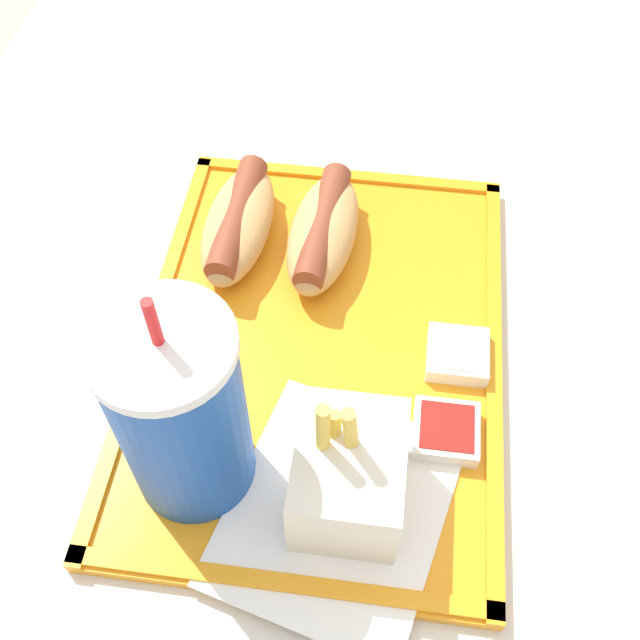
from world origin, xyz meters
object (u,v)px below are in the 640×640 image
(soda_cup, at_px, (181,413))
(fries_carton, at_px, (343,474))
(hot_dog_far, at_px, (238,222))
(sauce_cup_mayo, at_px, (458,352))
(sauce_cup_ketchup, at_px, (446,431))
(hot_dog_near, at_px, (323,231))

(soda_cup, relative_size, fries_carton, 1.74)
(hot_dog_far, xyz_separation_m, fries_carton, (-0.23, -0.12, 0.01))
(sauce_cup_mayo, bearing_deg, soda_cup, 123.32)
(soda_cup, bearing_deg, sauce_cup_ketchup, -74.50)
(hot_dog_near, relative_size, sauce_cup_ketchup, 3.02)
(hot_dog_far, height_order, sauce_cup_mayo, hot_dog_far)
(fries_carton, bearing_deg, hot_dog_near, 10.59)
(hot_dog_far, bearing_deg, fries_carton, -152.79)
(sauce_cup_mayo, bearing_deg, hot_dog_near, 49.82)
(sauce_cup_ketchup, bearing_deg, soda_cup, 105.50)
(fries_carton, bearing_deg, hot_dog_far, 27.21)
(fries_carton, xyz_separation_m, sauce_cup_ketchup, (0.06, -0.07, -0.03))
(hot_dog_far, height_order, fries_carton, fries_carton)
(hot_dog_far, relative_size, sauce_cup_ketchup, 2.99)
(sauce_cup_mayo, relative_size, sauce_cup_ketchup, 1.00)
(soda_cup, xyz_separation_m, sauce_cup_ketchup, (0.05, -0.17, -0.07))
(soda_cup, distance_m, hot_dog_near, 0.23)
(hot_dog_near, xyz_separation_m, sauce_cup_mayo, (-0.10, -0.12, -0.01))
(hot_dog_far, xyz_separation_m, sauce_cup_ketchup, (-0.17, -0.19, -0.01))
(hot_dog_far, relative_size, sauce_cup_mayo, 2.99)
(soda_cup, height_order, sauce_cup_ketchup, soda_cup)
(hot_dog_far, distance_m, sauce_cup_mayo, 0.22)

